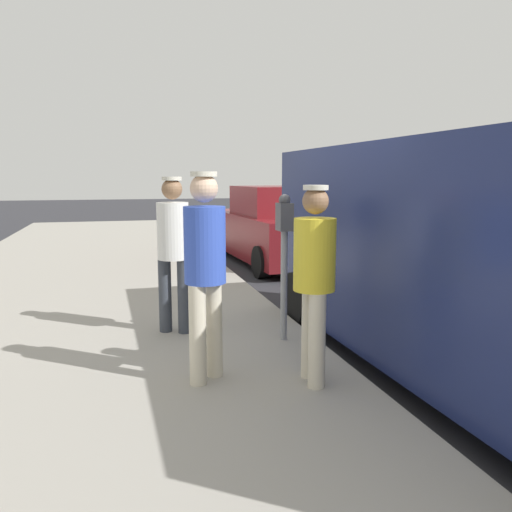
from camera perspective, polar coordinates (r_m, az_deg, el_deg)
The scene contains 8 objects.
ground_plane at distance 5.94m, azimuth 16.31°, elevation -9.71°, with size 80.00×80.00×0.00m, color #2D2D33.
sidewalk_slab at distance 5.12m, azimuth -20.26°, elevation -12.01°, with size 5.00×32.00×0.15m, color #9E998E.
parking_meter_near at distance 5.28m, azimuth 3.14°, elevation 1.53°, with size 0.14×0.18×1.52m.
pedestrian_in_blue at distance 4.22m, azimuth -5.65°, elevation -0.77°, with size 0.34×0.34×1.73m.
pedestrian_in_white at distance 5.62m, azimuth -9.12°, elevation 1.25°, with size 0.34×0.34×1.69m.
pedestrian_in_yellow at distance 4.20m, azimuth 6.45°, elevation -1.81°, with size 0.34×0.36×1.63m.
parked_van at distance 5.03m, azimuth 23.78°, elevation 0.14°, with size 2.23×5.24×2.15m.
parked_sedan_behind at distance 11.18m, azimuth 2.17°, elevation 3.10°, with size 2.13×4.49×1.65m.
Camera 1 is at (3.00, 4.78, 1.84)m, focal length 36.24 mm.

